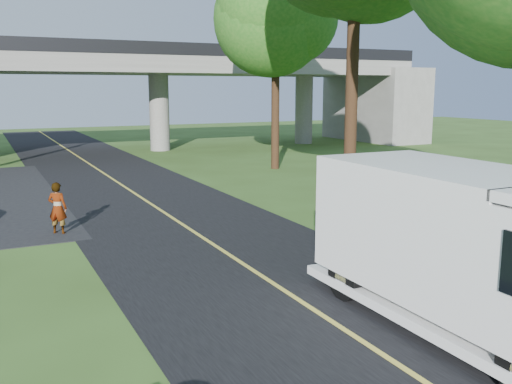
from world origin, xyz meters
TOP-DOWN VIEW (x-y plane):
  - ground at (0.00, 0.00)m, footprint 120.00×120.00m
  - road at (0.00, 10.00)m, footprint 7.00×90.00m
  - lane_line at (0.00, 10.00)m, footprint 0.12×90.00m
  - overpass at (0.00, 32.00)m, footprint 54.00×10.00m
  - tree_right_far at (9.21, 19.84)m, footprint 5.77×5.67m
  - step_van at (2.04, -0.65)m, footprint 2.68×7.16m
  - pedestrian at (-3.80, 10.18)m, footprint 0.71×0.66m

SIDE VIEW (x-z plane):
  - ground at x=0.00m, z-range 0.00..0.00m
  - road at x=0.00m, z-range 0.00..0.02m
  - lane_line at x=0.00m, z-range 0.03..0.03m
  - pedestrian at x=-3.80m, z-range 0.00..1.62m
  - step_van at x=2.04m, z-range 0.13..3.13m
  - overpass at x=0.00m, z-range 0.91..8.21m
  - tree_right_far at x=9.21m, z-range 2.81..13.80m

